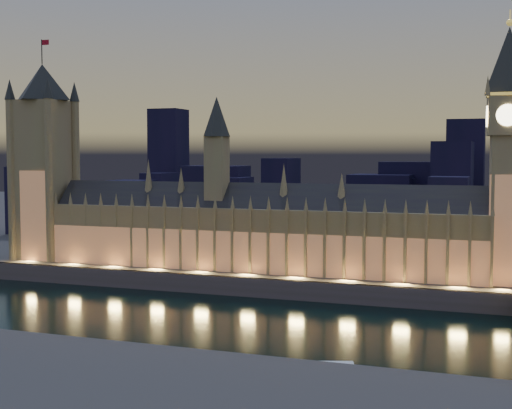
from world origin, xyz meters
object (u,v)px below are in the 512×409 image
(elizabeth_tower, at_px, (507,133))
(river_boat, at_px, (315,375))
(palace_of_westminster, at_px, (256,229))
(victoria_tower, at_px, (44,151))

(elizabeth_tower, xyz_separation_m, river_boat, (-45.96, -119.92, -66.82))
(palace_of_westminster, relative_size, elizabeth_tower, 1.86)
(elizabeth_tower, distance_m, river_boat, 144.77)
(palace_of_westminster, relative_size, victoria_tower, 1.86)
(victoria_tower, xyz_separation_m, elizabeth_tower, (218.00, 0.01, 6.82))
(palace_of_westminster, height_order, river_boat, palace_of_westminster)
(palace_of_westminster, distance_m, victoria_tower, 117.99)
(palace_of_westminster, height_order, elizabeth_tower, elizabeth_tower)
(river_boat, bearing_deg, palace_of_westminster, 116.39)
(palace_of_westminster, xyz_separation_m, elizabeth_tower, (105.38, 0.17, 42.01))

